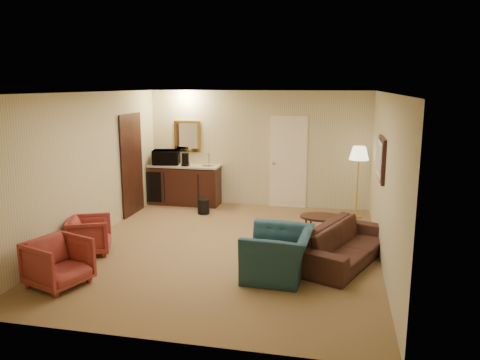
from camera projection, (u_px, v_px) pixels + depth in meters
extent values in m
plane|color=olive|center=(227.00, 248.00, 7.93)|extent=(6.00, 6.00, 0.00)
cube|color=beige|center=(258.00, 149.00, 10.55)|extent=(5.00, 0.02, 2.60)
cube|color=beige|center=(88.00, 167.00, 8.18)|extent=(0.02, 6.00, 2.60)
cube|color=beige|center=(385.00, 179.00, 7.16)|extent=(0.02, 6.00, 2.60)
cube|color=white|center=(226.00, 92.00, 7.41)|extent=(5.00, 6.00, 0.02)
cube|color=#F3E5C6|center=(288.00, 162.00, 10.43)|extent=(0.82, 0.06, 2.05)
cube|color=black|center=(132.00, 165.00, 9.86)|extent=(0.06, 0.98, 2.10)
cube|color=gold|center=(187.00, 136.00, 10.81)|extent=(0.62, 0.04, 0.72)
cube|color=#311A10|center=(381.00, 159.00, 7.50)|extent=(0.06, 0.90, 0.70)
cube|color=#351310|center=(185.00, 185.00, 10.78)|extent=(1.64, 0.58, 0.92)
imported|color=black|center=(345.00, 238.00, 7.24)|extent=(1.33, 2.09, 0.79)
imported|color=#1C3D47|center=(278.00, 246.00, 6.68)|extent=(0.74, 1.10, 0.93)
imported|color=#963931|center=(89.00, 233.00, 7.65)|extent=(0.82, 0.84, 0.67)
imported|color=#963931|center=(58.00, 260.00, 6.38)|extent=(0.86, 0.89, 0.73)
cube|color=#311A10|center=(323.00, 229.00, 8.24)|extent=(0.94, 0.77, 0.46)
cube|color=gold|center=(358.00, 182.00, 9.63)|extent=(0.47, 0.47, 1.50)
cylinder|color=black|center=(203.00, 206.00, 10.02)|extent=(0.33, 0.33, 0.32)
imported|color=black|center=(166.00, 156.00, 10.72)|extent=(0.65, 0.44, 0.41)
cylinder|color=black|center=(185.00, 159.00, 10.53)|extent=(0.18, 0.18, 0.30)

